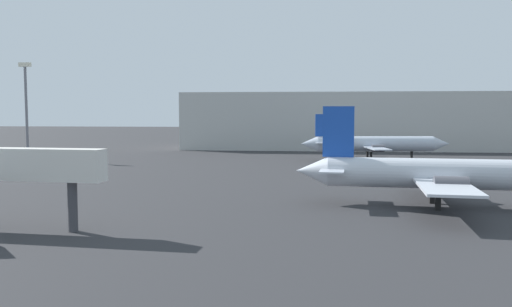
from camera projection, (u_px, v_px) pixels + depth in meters
name	position (u px, v px, depth m)	size (l,w,h in m)	color
airplane_on_taxiway	(444.00, 174.00, 48.40)	(28.44, 22.18, 9.40)	silver
airplane_far_left	(374.00, 144.00, 94.89)	(27.30, 20.36, 8.50)	#B2BCCC
light_mast_left	(26.00, 104.00, 99.37)	(2.40, 0.50, 18.27)	slate
terminal_building	(359.00, 121.00, 128.59)	(84.60, 24.43, 13.47)	#B7B7B2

